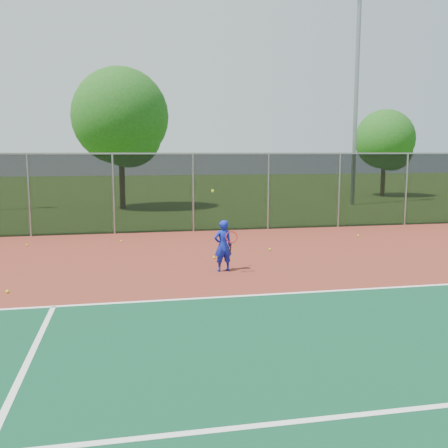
% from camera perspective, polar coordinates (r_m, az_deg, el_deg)
% --- Properties ---
extents(court_apron, '(30.00, 20.00, 0.02)m').
position_cam_1_polar(court_apron, '(11.02, 19.66, -8.41)').
color(court_apron, maroon).
rests_on(court_apron, ground).
extents(fence_back, '(30.00, 0.06, 3.03)m').
position_cam_1_polar(fence_back, '(19.88, 5.07, 3.84)').
color(fence_back, black).
rests_on(fence_back, court_apron).
extents(tennis_player, '(0.59, 0.62, 2.11)m').
position_cam_1_polar(tennis_player, '(12.84, -0.11, -2.47)').
color(tennis_player, '#1220AC').
rests_on(tennis_player, court_apron).
extents(practice_ball_0, '(0.07, 0.07, 0.07)m').
position_cam_1_polar(practice_ball_0, '(15.70, 5.28, -2.90)').
color(practice_ball_0, '#D1E71A').
rests_on(practice_ball_0, court_apron).
extents(practice_ball_1, '(0.07, 0.07, 0.07)m').
position_cam_1_polar(practice_ball_1, '(18.85, 15.10, -1.27)').
color(practice_ball_1, '#D1E71A').
rests_on(practice_ball_1, court_apron).
extents(practice_ball_2, '(0.07, 0.07, 0.07)m').
position_cam_1_polar(practice_ball_2, '(14.43, -1.16, -3.85)').
color(practice_ball_2, '#D1E71A').
rests_on(practice_ball_2, court_apron).
extents(practice_ball_4, '(0.07, 0.07, 0.07)m').
position_cam_1_polar(practice_ball_4, '(17.58, -21.60, -2.24)').
color(practice_ball_4, '#D1E71A').
rests_on(practice_ball_4, court_apron).
extents(practice_ball_5, '(0.07, 0.07, 0.07)m').
position_cam_1_polar(practice_ball_5, '(11.96, -23.52, -7.09)').
color(practice_ball_5, '#D1E71A').
rests_on(practice_ball_5, court_apron).
extents(practice_ball_7, '(0.07, 0.07, 0.07)m').
position_cam_1_polar(practice_ball_7, '(17.43, -11.64, -1.91)').
color(practice_ball_7, '#D1E71A').
rests_on(practice_ball_7, court_apron).
extents(floodlight_n, '(0.90, 0.40, 12.12)m').
position_cam_1_polar(floodlight_n, '(30.39, 14.91, 15.07)').
color(floodlight_n, gray).
rests_on(floodlight_n, ground).
extents(tree_back_left, '(5.13, 5.13, 7.53)m').
position_cam_1_polar(tree_back_left, '(27.52, -11.55, 11.51)').
color(tree_back_left, '#352213').
rests_on(tree_back_left, ground).
extents(tree_back_mid, '(4.07, 4.07, 5.99)m').
position_cam_1_polar(tree_back_mid, '(36.57, 18.07, 8.90)').
color(tree_back_mid, '#352213').
rests_on(tree_back_mid, ground).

